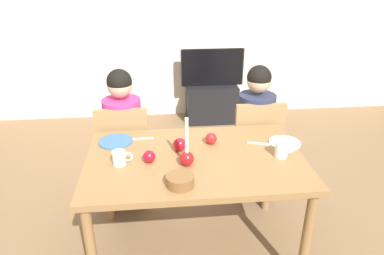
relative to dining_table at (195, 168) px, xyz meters
name	(u,v)px	position (x,y,z in m)	size (l,w,h in m)	color
ground_plane	(195,246)	(0.00, 0.00, -0.67)	(7.68, 7.68, 0.00)	brown
back_wall	(173,16)	(0.00, 2.60, 0.63)	(6.40, 0.10, 2.60)	beige
dining_table	(195,168)	(0.00, 0.00, 0.00)	(1.40, 0.90, 0.75)	olive
chair_left	(125,149)	(-0.51, 0.61, -0.15)	(0.40, 0.40, 0.90)	#99754C
chair_right	(255,143)	(0.58, 0.61, -0.15)	(0.40, 0.40, 0.90)	#99754C
person_left_child	(125,141)	(-0.51, 0.64, -0.10)	(0.30, 0.30, 1.17)	#33384C
person_right_child	(254,135)	(0.58, 0.64, -0.10)	(0.30, 0.30, 1.17)	#33384C
tv_stand	(211,103)	(0.47, 2.30, -0.43)	(0.64, 0.40, 0.48)	black
tv	(212,67)	(0.47, 2.30, 0.04)	(0.79, 0.05, 0.46)	black
candle_centerpiece	(187,156)	(-0.06, -0.09, 0.15)	(0.09, 0.09, 0.32)	red
plate_left	(116,141)	(-0.53, 0.27, 0.09)	(0.24, 0.24, 0.01)	teal
plate_right	(285,143)	(0.64, 0.13, 0.09)	(0.22, 0.22, 0.01)	white
mug_left	(120,158)	(-0.47, -0.04, 0.13)	(0.13, 0.08, 0.09)	white
mug_right	(282,150)	(0.56, -0.05, 0.13)	(0.13, 0.08, 0.10)	white
fork_left	(141,139)	(-0.35, 0.30, 0.09)	(0.18, 0.01, 0.01)	silver
fork_right	(260,144)	(0.47, 0.14, 0.09)	(0.18, 0.01, 0.01)	silver
bowl_walnuts	(180,181)	(-0.12, -0.31, 0.11)	(0.16, 0.16, 0.06)	brown
apple_near_candle	(149,157)	(-0.29, -0.03, 0.12)	(0.08, 0.08, 0.08)	red
apple_by_left_plate	(211,138)	(0.13, 0.18, 0.12)	(0.08, 0.08, 0.08)	red
apple_by_right_mug	(180,145)	(-0.09, 0.10, 0.13)	(0.09, 0.09, 0.09)	#B6101E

